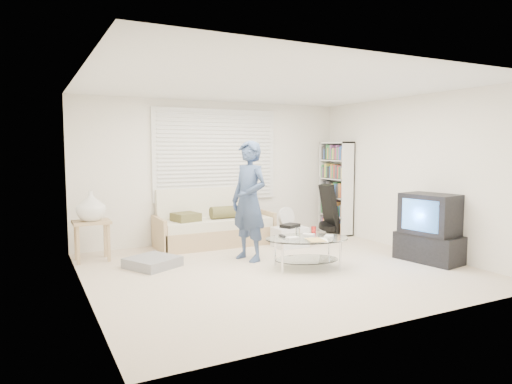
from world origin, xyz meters
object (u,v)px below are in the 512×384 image
bookshelf (336,188)px  tv_unit (429,229)px  coffee_table (307,244)px  futon_sofa (214,226)px

bookshelf → tv_unit: bearing=-92.9°
bookshelf → coffee_table: size_ratio=1.35×
futon_sofa → tv_unit: bearing=-46.7°
bookshelf → tv_unit: 2.47m
bookshelf → coffee_table: bookshelf is taller
bookshelf → tv_unit: (-0.13, -2.43, -0.41)m
bookshelf → coffee_table: (-1.94, -1.95, -0.55)m
futon_sofa → bookshelf: bearing=-2.2°
futon_sofa → bookshelf: bookshelf is taller
bookshelf → tv_unit: bookshelf is taller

